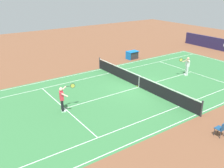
% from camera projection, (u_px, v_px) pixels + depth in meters
% --- Properties ---
extents(ground_plane, '(60.00, 60.00, 0.00)m').
position_uv_depth(ground_plane, '(139.00, 87.00, 19.72)').
color(ground_plane, brown).
extents(court_slab, '(24.20, 11.40, 0.00)m').
position_uv_depth(court_slab, '(139.00, 87.00, 19.72)').
color(court_slab, '#387A42').
rests_on(court_slab, ground_plane).
extents(court_line_markings, '(23.85, 11.05, 0.01)m').
position_uv_depth(court_line_markings, '(139.00, 87.00, 19.72)').
color(court_line_markings, white).
rests_on(court_line_markings, ground_plane).
extents(tennis_net, '(0.10, 11.70, 1.08)m').
position_uv_depth(tennis_net, '(139.00, 81.00, 19.54)').
color(tennis_net, '#2D2D33').
rests_on(tennis_net, ground_plane).
extents(tennis_player_near, '(1.17, 0.74, 1.70)m').
position_uv_depth(tennis_player_near, '(62.00, 98.00, 15.63)').
color(tennis_player_near, black).
rests_on(tennis_player_near, ground_plane).
extents(tennis_player_far, '(1.19, 0.75, 1.70)m').
position_uv_depth(tennis_player_far, '(187.00, 65.00, 21.98)').
color(tennis_player_far, white).
rests_on(tennis_player_far, ground_plane).
extents(tennis_ball, '(0.07, 0.07, 0.07)m').
position_uv_depth(tennis_ball, '(137.00, 86.00, 19.82)').
color(tennis_ball, '#CCE01E').
rests_on(tennis_ball, ground_plane).
extents(spectator_chair_3, '(0.44, 0.44, 0.88)m').
position_uv_depth(spectator_chair_3, '(222.00, 128.00, 13.11)').
color(spectator_chair_3, '#38383D').
rests_on(spectator_chair_3, ground_plane).
extents(equipment_cart_tarped, '(1.25, 0.84, 0.85)m').
position_uv_depth(equipment_cart_tarped, '(132.00, 55.00, 27.06)').
color(equipment_cart_tarped, '#2D2D33').
rests_on(equipment_cart_tarped, ground_plane).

